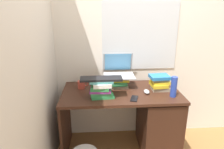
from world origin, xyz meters
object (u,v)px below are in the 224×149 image
desk (149,119)px  book_stack_tall (119,82)px  computer_mouse (147,92)px  water_bottle (174,87)px  book_stack_side (160,82)px  keyboard (101,79)px  cell_phone (134,99)px  laptop (118,70)px  book_stack_keyboard_riser (101,88)px  mug (82,85)px

desk → book_stack_tall: size_ratio=5.09×
computer_mouse → water_bottle: water_bottle is taller
desk → book_stack_side: bearing=21.5°
keyboard → cell_phone: (0.33, -0.07, -0.20)m
book_stack_side → laptop: 0.49m
water_bottle → book_stack_keyboard_riser: bearing=177.5°
keyboard → cell_phone: 0.39m
desk → book_stack_tall: book_stack_tall is taller
keyboard → mug: (-0.22, 0.25, -0.16)m
mug → book_stack_keyboard_riser: bearing=-49.3°
book_stack_tall → cell_phone: size_ratio=1.86×
book_stack_keyboard_riser → mug: (-0.22, 0.26, -0.05)m
desk → laptop: laptop is taller
book_stack_side → laptop: laptop is taller
book_stack_keyboard_riser → mug: size_ratio=2.09×
water_bottle → desk: bearing=143.7°
keyboard → water_bottle: size_ratio=1.95×
water_bottle → cell_phone: size_ratio=1.58×
keyboard → cell_phone: bearing=-12.0°
book_stack_keyboard_riser → laptop: laptop is taller
mug → water_bottle: bearing=-16.8°
book_stack_tall → laptop: laptop is taller
water_bottle → computer_mouse: bearing=157.9°
book_stack_tall → cell_phone: book_stack_tall is taller
book_stack_keyboard_riser → computer_mouse: bearing=8.2°
keyboard → mug: bearing=130.7°
laptop → keyboard: size_ratio=0.82×
book_stack_keyboard_riser → laptop: size_ratio=0.72×
laptop → cell_phone: 0.46m
book_stack_side → computer_mouse: (-0.16, -0.09, -0.07)m
desk → cell_phone: bearing=-139.2°
book_stack_keyboard_riser → desk: bearing=12.1°
book_stack_tall → laptop: (0.00, 0.07, 0.12)m
book_stack_side → laptop: (-0.44, 0.18, 0.10)m
keyboard → desk: bearing=11.5°
book_stack_side → keyboard: size_ratio=0.53×
book_stack_side → mug: (-0.87, 0.10, -0.04)m
book_stack_side → book_stack_tall: bearing=166.3°
keyboard → mug: size_ratio=3.50×
water_bottle → cell_phone: 0.42m
book_stack_tall → water_bottle: (0.53, -0.30, 0.04)m
book_stack_tall → book_stack_side: 0.46m
book_stack_keyboard_riser → laptop: 0.40m
book_stack_keyboard_riser → cell_phone: 0.35m
book_stack_tall → book_stack_keyboard_riser: (-0.20, -0.27, 0.03)m
book_stack_side → cell_phone: size_ratio=1.65×
book_stack_tall → laptop: 0.14m
book_stack_keyboard_riser → book_stack_tall: bearing=52.7°
desk → laptop: bearing=146.5°
keyboard → water_bottle: (0.74, -0.03, -0.09)m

